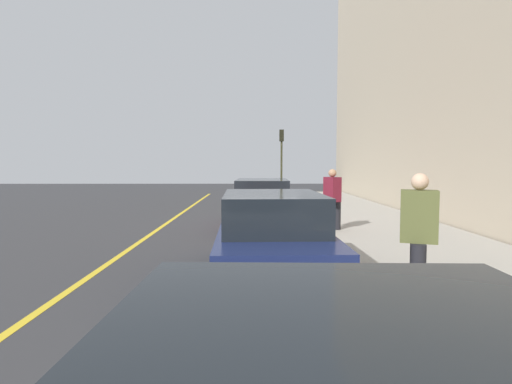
{
  "coord_description": "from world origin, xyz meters",
  "views": [
    {
      "loc": [
        -13.35,
        0.29,
        2.0
      ],
      "look_at": [
        1.01,
        0.19,
        1.01
      ],
      "focal_mm": 28.82,
      "sensor_mm": 36.0,
      "label": 1
    }
  ],
  "objects_px": {
    "pedestrian_olive_coat": "(418,234)",
    "traffic_light_pole": "(282,150)",
    "pedestrian_burgundy_coat": "(332,198)",
    "parked_car_navy": "(272,236)",
    "parked_car_red": "(262,203)"
  },
  "relations": [
    {
      "from": "pedestrian_olive_coat",
      "to": "traffic_light_pole",
      "type": "bearing_deg",
      "value": 1.39
    },
    {
      "from": "pedestrian_burgundy_coat",
      "to": "traffic_light_pole",
      "type": "xyz_separation_m",
      "value": [
        13.67,
        0.48,
        1.76
      ]
    },
    {
      "from": "parked_car_navy",
      "to": "parked_car_red",
      "type": "relative_size",
      "value": 0.95
    },
    {
      "from": "parked_car_red",
      "to": "traffic_light_pole",
      "type": "distance_m",
      "value": 12.19
    },
    {
      "from": "pedestrian_burgundy_coat",
      "to": "parked_car_red",
      "type": "bearing_deg",
      "value": 47.71
    },
    {
      "from": "pedestrian_burgundy_coat",
      "to": "pedestrian_olive_coat",
      "type": "bearing_deg",
      "value": 179.99
    },
    {
      "from": "parked_car_red",
      "to": "pedestrian_burgundy_coat",
      "type": "distance_m",
      "value": 2.61
    },
    {
      "from": "parked_car_navy",
      "to": "parked_car_red",
      "type": "xyz_separation_m",
      "value": [
        6.13,
        0.03,
        0.0
      ]
    },
    {
      "from": "pedestrian_burgundy_coat",
      "to": "traffic_light_pole",
      "type": "relative_size",
      "value": 0.44
    },
    {
      "from": "parked_car_red",
      "to": "pedestrian_olive_coat",
      "type": "distance_m",
      "value": 7.97
    },
    {
      "from": "pedestrian_olive_coat",
      "to": "pedestrian_burgundy_coat",
      "type": "height_order",
      "value": "pedestrian_olive_coat"
    },
    {
      "from": "parked_car_red",
      "to": "traffic_light_pole",
      "type": "height_order",
      "value": "traffic_light_pole"
    },
    {
      "from": "parked_car_red",
      "to": "traffic_light_pole",
      "type": "xyz_separation_m",
      "value": [
        11.93,
        -1.44,
        2.07
      ]
    },
    {
      "from": "parked_car_navy",
      "to": "traffic_light_pole",
      "type": "xyz_separation_m",
      "value": [
        18.05,
        -1.4,
        2.07
      ]
    },
    {
      "from": "parked_car_navy",
      "to": "parked_car_red",
      "type": "height_order",
      "value": "same"
    }
  ]
}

